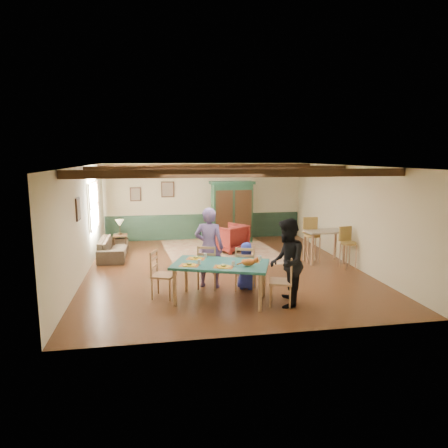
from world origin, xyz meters
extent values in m
plane|color=#492614|center=(0.00, 0.00, 0.00)|extent=(8.00, 8.00, 0.00)
cube|color=beige|center=(0.00, 4.00, 1.35)|extent=(7.00, 0.02, 2.70)
cube|color=beige|center=(-3.50, 0.00, 1.35)|extent=(0.02, 8.00, 2.70)
cube|color=beige|center=(3.50, 0.00, 1.35)|extent=(0.02, 8.00, 2.70)
cube|color=silver|center=(0.00, 0.00, 2.70)|extent=(7.00, 8.00, 0.02)
cube|color=#1C3426|center=(0.00, 3.98, 0.45)|extent=(6.95, 0.03, 0.90)
cube|color=black|center=(0.00, -2.30, 2.61)|extent=(6.95, 0.16, 0.16)
cube|color=black|center=(0.00, 0.40, 2.61)|extent=(6.95, 0.16, 0.16)
cube|color=black|center=(0.00, 3.00, 2.61)|extent=(6.95, 0.16, 0.16)
imported|color=slate|center=(-0.57, -1.38, 0.91)|extent=(0.78, 0.64, 1.83)
imported|color=black|center=(0.79, -2.77, 0.87)|extent=(0.91, 1.02, 1.75)
imported|color=#2A38AA|center=(0.23, -1.66, 0.53)|extent=(0.60, 0.50, 1.06)
cube|color=beige|center=(0.26, 2.02, 0.01)|extent=(3.68, 4.25, 0.01)
cube|color=#143321|center=(0.84, 3.23, 1.05)|extent=(1.52, 0.67, 2.10)
imported|color=#4F0F10|center=(0.51, 1.95, 0.42)|extent=(1.28, 1.29, 0.85)
imported|color=#3F3427|center=(-2.99, 1.79, 0.28)|extent=(0.76, 1.92, 0.56)
camera|label=1|loc=(-1.72, -10.06, 2.94)|focal=32.00mm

